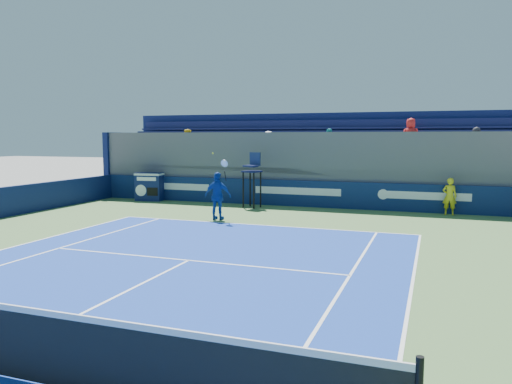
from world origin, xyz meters
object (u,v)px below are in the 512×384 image
(match_clock, at_px, (150,186))
(tennis_player, at_px, (218,196))
(ball_person, at_px, (450,196))
(umpire_chair, at_px, (252,174))

(match_clock, distance_m, tennis_player, 6.93)
(ball_person, distance_m, umpire_chair, 8.32)
(ball_person, xyz_separation_m, umpire_chair, (-8.26, -0.68, 0.76))
(match_clock, relative_size, tennis_player, 0.55)
(tennis_player, bearing_deg, umpire_chair, 88.66)
(ball_person, xyz_separation_m, match_clock, (-13.91, -0.12, -0.03))
(tennis_player, bearing_deg, match_clock, 143.41)
(umpire_chair, distance_m, tennis_player, 3.62)
(match_clock, bearing_deg, umpire_chair, -5.71)
(umpire_chair, relative_size, tennis_player, 0.96)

